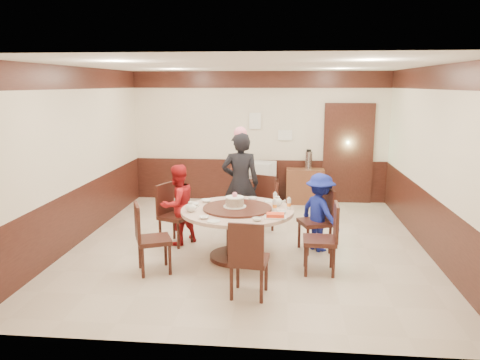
# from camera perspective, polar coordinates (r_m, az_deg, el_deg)

# --- Properties ---
(room) EXTENTS (6.00, 6.04, 2.84)m
(room) POSITION_cam_1_polar(r_m,az_deg,el_deg) (7.31, 1.19, 0.19)
(room) COLOR beige
(room) RESTS_ON ground
(banquet_table) EXTENTS (1.63, 1.63, 0.78)m
(banquet_table) POSITION_cam_1_polar(r_m,az_deg,el_deg) (6.84, -0.32, -5.33)
(banquet_table) COLOR #371711
(banquet_table) RESTS_ON ground
(chair_0) EXTENTS (0.57, 0.56, 0.97)m
(chair_0) POSITION_cam_1_polar(r_m,az_deg,el_deg) (7.32, 9.24, -6.20)
(chair_0) COLOR #371711
(chair_0) RESTS_ON ground
(chair_1) EXTENTS (0.59, 0.59, 0.97)m
(chair_1) POSITION_cam_1_polar(r_m,az_deg,el_deg) (8.14, 2.37, -4.24)
(chair_1) COLOR #371711
(chair_1) RESTS_ON ground
(chair_2) EXTENTS (0.59, 0.58, 0.97)m
(chair_2) POSITION_cam_1_polar(r_m,az_deg,el_deg) (7.61, -7.95, -5.48)
(chair_2) COLOR #371711
(chair_2) RESTS_ON ground
(chair_3) EXTENTS (0.58, 0.58, 0.97)m
(chair_3) POSITION_cam_1_polar(r_m,az_deg,el_deg) (6.55, -10.61, -8.43)
(chair_3) COLOR #371711
(chair_3) RESTS_ON ground
(chair_4) EXTENTS (0.49, 0.50, 0.97)m
(chair_4) POSITION_cam_1_polar(r_m,az_deg,el_deg) (5.73, 1.08, -11.17)
(chair_4) COLOR #371711
(chair_4) RESTS_ON ground
(chair_5) EXTENTS (0.46, 0.45, 0.97)m
(chair_5) POSITION_cam_1_polar(r_m,az_deg,el_deg) (6.51, 9.85, -8.51)
(chair_5) COLOR #371711
(chair_5) RESTS_ON ground
(person_standing) EXTENTS (0.67, 0.47, 1.75)m
(person_standing) POSITION_cam_1_polar(r_m,az_deg,el_deg) (7.91, 0.05, -0.45)
(person_standing) COLOR black
(person_standing) RESTS_ON ground
(person_red) EXTENTS (0.77, 0.79, 1.29)m
(person_red) POSITION_cam_1_polar(r_m,az_deg,el_deg) (7.52, -7.60, -2.99)
(person_red) COLOR #B0171B
(person_red) RESTS_ON ground
(person_blue) EXTENTS (0.83, 0.89, 1.21)m
(person_blue) POSITION_cam_1_polar(r_m,az_deg,el_deg) (7.27, 9.72, -3.90)
(person_blue) COLOR navy
(person_blue) RESTS_ON ground
(birthday_cake) EXTENTS (0.33, 0.33, 0.22)m
(birthday_cake) POSITION_cam_1_polar(r_m,az_deg,el_deg) (6.78, -0.65, -2.66)
(birthday_cake) COLOR white
(birthday_cake) RESTS_ON banquet_table
(teapot_left) EXTENTS (0.17, 0.15, 0.13)m
(teapot_left) POSITION_cam_1_polar(r_m,az_deg,el_deg) (6.67, -6.02, -3.36)
(teapot_left) COLOR white
(teapot_left) RESTS_ON banquet_table
(teapot_right) EXTENTS (0.17, 0.15, 0.13)m
(teapot_right) POSITION_cam_1_polar(r_m,az_deg,el_deg) (6.97, 4.56, -2.68)
(teapot_right) COLOR white
(teapot_right) RESTS_ON banquet_table
(bowl_0) EXTENTS (0.16, 0.16, 0.04)m
(bowl_0) POSITION_cam_1_polar(r_m,az_deg,el_deg) (7.20, -4.11, -2.54)
(bowl_0) COLOR white
(bowl_0) RESTS_ON banquet_table
(bowl_1) EXTENTS (0.13, 0.13, 0.04)m
(bowl_1) POSITION_cam_1_polar(r_m,az_deg,el_deg) (6.21, 2.08, -4.82)
(bowl_1) COLOR white
(bowl_1) RESTS_ON banquet_table
(bowl_2) EXTENTS (0.13, 0.13, 0.03)m
(bowl_2) POSITION_cam_1_polar(r_m,az_deg,el_deg) (6.33, -4.38, -4.57)
(bowl_2) COLOR white
(bowl_2) RESTS_ON banquet_table
(bowl_3) EXTENTS (0.14, 0.14, 0.04)m
(bowl_3) POSITION_cam_1_polar(r_m,az_deg,el_deg) (6.56, 5.08, -3.95)
(bowl_3) COLOR white
(bowl_3) RESTS_ON banquet_table
(bowl_4) EXTENTS (0.15, 0.15, 0.04)m
(bowl_4) POSITION_cam_1_polar(r_m,az_deg,el_deg) (7.00, -5.64, -2.98)
(bowl_4) COLOR white
(bowl_4) RESTS_ON banquet_table
(bowl_5) EXTENTS (0.14, 0.14, 0.04)m
(bowl_5) POSITION_cam_1_polar(r_m,az_deg,el_deg) (7.31, 1.53, -2.29)
(bowl_5) COLOR white
(bowl_5) RESTS_ON banquet_table
(saucer_near) EXTENTS (0.18, 0.18, 0.01)m
(saucer_near) POSITION_cam_1_polar(r_m,az_deg,el_deg) (6.19, -3.24, -5.02)
(saucer_near) COLOR white
(saucer_near) RESTS_ON banquet_table
(saucer_far) EXTENTS (0.18, 0.18, 0.01)m
(saucer_far) POSITION_cam_1_polar(r_m,az_deg,el_deg) (7.23, 3.63, -2.58)
(saucer_far) COLOR white
(saucer_far) RESTS_ON banquet_table
(shrimp_platter) EXTENTS (0.30, 0.20, 0.06)m
(shrimp_platter) POSITION_cam_1_polar(r_m,az_deg,el_deg) (6.36, 4.33, -4.39)
(shrimp_platter) COLOR white
(shrimp_platter) RESTS_ON banquet_table
(bottle_0) EXTENTS (0.06, 0.06, 0.16)m
(bottle_0) POSITION_cam_1_polar(r_m,az_deg,el_deg) (6.70, 4.25, -3.10)
(bottle_0) COLOR silver
(bottle_0) RESTS_ON banquet_table
(bottle_1) EXTENTS (0.06, 0.06, 0.16)m
(bottle_1) POSITION_cam_1_polar(r_m,az_deg,el_deg) (6.79, 5.99, -2.91)
(bottle_1) COLOR silver
(bottle_1) RESTS_ON banquet_table
(bottle_2) EXTENTS (0.06, 0.06, 0.16)m
(bottle_2) POSITION_cam_1_polar(r_m,az_deg,el_deg) (7.10, 4.30, -2.24)
(bottle_2) COLOR silver
(bottle_2) RESTS_ON banquet_table
(tv_stand) EXTENTS (0.85, 0.45, 0.50)m
(tv_stand) POSITION_cam_1_polar(r_m,az_deg,el_deg) (10.16, 2.31, -1.36)
(tv_stand) COLOR #371711
(tv_stand) RESTS_ON ground
(television) EXTENTS (0.73, 0.22, 0.42)m
(television) POSITION_cam_1_polar(r_m,az_deg,el_deg) (10.06, 2.33, 1.19)
(television) COLOR gray
(television) RESTS_ON tv_stand
(side_cabinet) EXTENTS (0.80, 0.40, 0.75)m
(side_cabinet) POSITION_cam_1_polar(r_m,az_deg,el_deg) (10.15, 7.92, -0.74)
(side_cabinet) COLOR brown
(side_cabinet) RESTS_ON ground
(thermos) EXTENTS (0.15, 0.15, 0.38)m
(thermos) POSITION_cam_1_polar(r_m,az_deg,el_deg) (10.05, 8.36, 2.40)
(thermos) COLOR silver
(thermos) RESTS_ON side_cabinet
(notice_left) EXTENTS (0.25, 0.00, 0.35)m
(notice_left) POSITION_cam_1_polar(r_m,az_deg,el_deg) (10.14, 1.84, 7.20)
(notice_left) COLOR white
(notice_left) RESTS_ON room
(notice_right) EXTENTS (0.30, 0.00, 0.22)m
(notice_right) POSITION_cam_1_polar(r_m,az_deg,el_deg) (10.15, 5.51, 5.46)
(notice_right) COLOR white
(notice_right) RESTS_ON room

